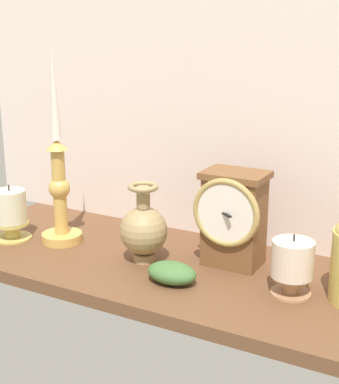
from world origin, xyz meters
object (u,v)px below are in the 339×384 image
object	(u,v)px
pillar_candle_front	(11,213)
pillar_candle_near_clock	(292,265)
brass_vase_bulbous	(144,229)
mantel_clock	(233,217)
candlestick_tall_left	(59,183)

from	to	relation	value
pillar_candle_front	pillar_candle_near_clock	bearing A→B (deg)	2.82
brass_vase_bulbous	mantel_clock	bearing A→B (deg)	22.95
candlestick_tall_left	brass_vase_bulbous	distance (cm)	21.18
mantel_clock	pillar_candle_front	distance (cm)	46.85
brass_vase_bulbous	candlestick_tall_left	bearing A→B (deg)	178.02
candlestick_tall_left	pillar_candle_front	xyz separation A→B (cm)	(-10.18, -3.73, -6.96)
mantel_clock	candlestick_tall_left	world-z (taller)	candlestick_tall_left
brass_vase_bulbous	pillar_candle_near_clock	bearing A→B (deg)	-0.23
candlestick_tall_left	mantel_clock	bearing A→B (deg)	9.20
mantel_clock	brass_vase_bulbous	bearing A→B (deg)	-157.05
brass_vase_bulbous	pillar_candle_near_clock	xyz separation A→B (cm)	(28.67, -0.12, -1.21)
pillar_candle_near_clock	candlestick_tall_left	bearing A→B (deg)	179.04
brass_vase_bulbous	pillar_candle_near_clock	world-z (taller)	brass_vase_bulbous
mantel_clock	candlestick_tall_left	distance (cm)	36.15
brass_vase_bulbous	pillar_candle_front	size ratio (longest dim) A/B	1.30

